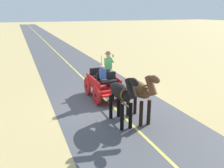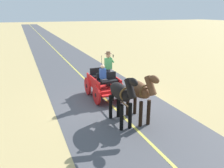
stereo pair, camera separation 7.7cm
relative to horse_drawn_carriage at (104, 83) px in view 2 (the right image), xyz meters
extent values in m
plane|color=tan|center=(0.02, 0.51, -0.82)|extent=(200.00, 200.00, 0.00)
cube|color=#4C4C51|center=(0.02, 0.51, -0.81)|extent=(5.43, 160.00, 0.01)
cube|color=#DBCC4C|center=(0.02, 0.51, -0.81)|extent=(0.12, 160.00, 0.00)
cube|color=red|center=(0.00, -0.08, -0.16)|extent=(1.21, 2.21, 0.12)
cube|color=red|center=(-0.57, -0.09, 0.12)|extent=(0.07, 2.09, 0.44)
cube|color=red|center=(0.57, -0.08, 0.12)|extent=(0.07, 2.09, 0.44)
cube|color=red|center=(0.00, 1.14, -0.26)|extent=(1.08, 0.25, 0.08)
cube|color=red|center=(0.01, -1.28, -0.34)|extent=(0.72, 0.20, 0.06)
cube|color=black|center=(0.00, 0.52, 0.22)|extent=(1.02, 0.37, 0.14)
cube|color=black|center=(0.00, 0.34, 0.44)|extent=(1.02, 0.09, 0.44)
cube|color=black|center=(0.01, -0.58, 0.22)|extent=(1.02, 0.37, 0.14)
cube|color=black|center=(0.01, -0.76, 0.44)|extent=(1.02, 0.09, 0.44)
cylinder|color=red|center=(-0.65, 0.68, -0.34)|extent=(0.11, 0.96, 0.96)
cylinder|color=black|center=(-0.65, 0.68, -0.34)|extent=(0.12, 0.21, 0.21)
cylinder|color=red|center=(0.65, 0.69, -0.34)|extent=(0.11, 0.96, 0.96)
cylinder|color=black|center=(0.65, 0.69, -0.34)|extent=(0.12, 0.21, 0.21)
cylinder|color=red|center=(-0.64, -0.86, -0.34)|extent=(0.11, 0.96, 0.96)
cylinder|color=black|center=(-0.64, -0.86, -0.34)|extent=(0.12, 0.21, 0.21)
cylinder|color=red|center=(0.66, -0.85, -0.34)|extent=(0.11, 0.96, 0.96)
cylinder|color=black|center=(0.66, -0.85, -0.34)|extent=(0.12, 0.21, 0.21)
cylinder|color=brown|center=(-0.01, 2.12, -0.21)|extent=(0.08, 2.00, 0.07)
cylinder|color=black|center=(0.30, 0.52, 0.92)|extent=(0.02, 0.02, 1.30)
cylinder|color=#2D2D33|center=(-0.15, 0.25, 0.35)|extent=(0.22, 0.22, 0.90)
cube|color=#387F47|center=(-0.15, 0.25, 1.08)|extent=(0.34, 0.22, 0.56)
sphere|color=#9E7051|center=(-0.15, 0.25, 1.48)|extent=(0.22, 0.22, 0.22)
cylinder|color=#473323|center=(-0.15, 0.25, 1.58)|extent=(0.36, 0.36, 0.01)
cylinder|color=#473323|center=(-0.15, 0.25, 1.63)|extent=(0.20, 0.20, 0.10)
cylinder|color=#387F47|center=(-0.33, 0.28, 1.26)|extent=(0.26, 0.08, 0.32)
cube|color=black|center=(-0.39, 0.30, 1.46)|extent=(0.02, 0.07, 0.14)
cube|color=#2D2D33|center=(0.25, 0.64, 0.36)|extent=(0.28, 0.32, 0.14)
cube|color=#2D4C99|center=(0.25, 0.52, 0.67)|extent=(0.30, 0.20, 0.48)
sphere|color=tan|center=(0.25, 0.52, 1.02)|extent=(0.20, 0.20, 0.20)
ellipsoid|color=brown|center=(-0.43, 2.91, 0.55)|extent=(0.61, 1.58, 0.64)
cylinder|color=black|center=(-0.63, 3.45, -0.29)|extent=(0.15, 0.15, 1.05)
cylinder|color=black|center=(-0.26, 3.47, -0.29)|extent=(0.15, 0.15, 1.05)
cylinder|color=black|center=(-0.59, 2.36, -0.29)|extent=(0.15, 0.15, 1.05)
cylinder|color=black|center=(-0.23, 2.37, -0.29)|extent=(0.15, 0.15, 1.05)
cylinder|color=brown|center=(-0.45, 3.76, 0.95)|extent=(0.28, 0.66, 0.73)
ellipsoid|color=brown|center=(-0.46, 3.98, 1.26)|extent=(0.24, 0.55, 0.28)
cube|color=black|center=(-0.45, 3.74, 0.99)|extent=(0.08, 0.50, 0.56)
cylinder|color=black|center=(-0.40, 2.17, 0.25)|extent=(0.11, 0.11, 0.70)
torus|color=brown|center=(-0.44, 3.46, 0.63)|extent=(0.55, 0.09, 0.55)
ellipsoid|color=black|center=(0.39, 2.92, 0.55)|extent=(0.58, 1.57, 0.64)
cylinder|color=black|center=(0.21, 3.46, -0.29)|extent=(0.15, 0.15, 1.05)
cylinder|color=black|center=(0.57, 3.47, -0.29)|extent=(0.15, 0.15, 1.05)
cylinder|color=black|center=(0.22, 2.37, -0.29)|extent=(0.15, 0.15, 1.05)
cylinder|color=black|center=(0.58, 2.38, -0.29)|extent=(0.15, 0.15, 1.05)
cylinder|color=black|center=(0.38, 3.76, 0.95)|extent=(0.27, 0.65, 0.73)
ellipsoid|color=black|center=(0.38, 3.98, 1.26)|extent=(0.23, 0.54, 0.28)
cube|color=black|center=(0.38, 3.74, 0.99)|extent=(0.07, 0.50, 0.56)
cylinder|color=black|center=(0.40, 2.18, 0.25)|extent=(0.11, 0.11, 0.70)
torus|color=brown|center=(0.39, 3.46, 0.63)|extent=(0.55, 0.08, 0.55)
camera|label=1|loc=(3.89, 10.45, 3.55)|focal=35.92mm
camera|label=2|loc=(3.82, 10.48, 3.55)|focal=35.92mm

